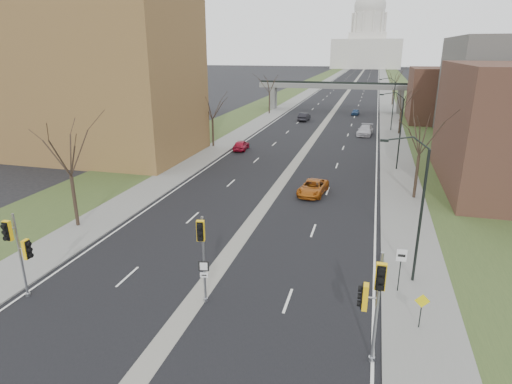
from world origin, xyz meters
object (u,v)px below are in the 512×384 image
at_px(signal_pole_right, 374,294).
at_px(car_right_far, 355,112).
at_px(speed_limit_sign, 401,263).
at_px(car_right_mid, 365,130).
at_px(warning_sign, 422,306).
at_px(signal_pole_median, 202,246).
at_px(car_right_near, 313,187).
at_px(signal_pole_left, 18,245).
at_px(car_left_near, 241,145).
at_px(car_left_far, 304,117).

bearing_deg(signal_pole_right, car_right_far, 93.61).
xyz_separation_m(speed_limit_sign, car_right_mid, (-3.25, 48.14, -1.13)).
relative_size(speed_limit_sign, car_right_far, 0.73).
xyz_separation_m(warning_sign, car_right_mid, (-4.14, 51.41, -0.56)).
height_order(signal_pole_median, car_right_near, signal_pole_median).
height_order(signal_pole_left, signal_pole_median, signal_pole_median).
relative_size(signal_pole_left, signal_pole_right, 0.93).
bearing_deg(car_right_far, warning_sign, -81.04).
distance_m(warning_sign, car_right_far, 74.33).
xyz_separation_m(car_left_near, car_left_far, (4.30, 27.64, 0.07)).
xyz_separation_m(signal_pole_left, speed_limit_sign, (19.96, 6.09, -1.36)).
distance_m(speed_limit_sign, car_right_near, 17.77).
xyz_separation_m(speed_limit_sign, car_right_far, (-5.88, 70.74, -1.30)).
xyz_separation_m(signal_pole_right, warning_sign, (2.42, 3.16, -2.17)).
relative_size(signal_pole_left, car_left_near, 1.22).
xyz_separation_m(signal_pole_median, car_right_far, (4.35, 74.74, -2.90)).
xyz_separation_m(speed_limit_sign, car_left_far, (-15.13, 60.17, -1.14)).
distance_m(signal_pole_right, car_left_far, 68.03).
relative_size(signal_pole_left, car_left_far, 1.07).
relative_size(speed_limit_sign, warning_sign, 1.38).
relative_size(warning_sign, car_right_far, 0.53).
distance_m(signal_pole_right, car_right_mid, 54.67).
relative_size(speed_limit_sign, car_left_far, 0.56).
relative_size(signal_pole_right, warning_sign, 2.84).
height_order(warning_sign, car_right_near, warning_sign).
distance_m(signal_pole_left, signal_pole_right, 18.43).
bearing_deg(signal_pole_right, signal_pole_left, 179.30).
relative_size(car_right_near, car_right_far, 1.35).
xyz_separation_m(signal_pole_median, speed_limit_sign, (10.23, 4.00, -1.60)).
bearing_deg(car_right_near, signal_pole_right, -69.36).
height_order(speed_limit_sign, car_right_mid, speed_limit_sign).
bearing_deg(warning_sign, speed_limit_sign, 98.71).
relative_size(warning_sign, car_left_far, 0.40).
xyz_separation_m(signal_pole_left, car_right_mid, (16.71, 54.22, -2.49)).
distance_m(signal_pole_right, car_right_near, 23.51).
height_order(car_left_near, car_right_near, car_left_near).
height_order(car_left_near, car_left_far, car_left_far).
bearing_deg(signal_pole_left, speed_limit_sign, 16.16).
xyz_separation_m(car_left_near, car_right_mid, (16.18, 15.61, 0.09)).
distance_m(signal_pole_left, speed_limit_sign, 20.91).
distance_m(signal_pole_median, car_right_near, 20.63).
height_order(speed_limit_sign, warning_sign, speed_limit_sign).
bearing_deg(signal_pole_right, car_right_mid, 92.19).
xyz_separation_m(speed_limit_sign, warning_sign, (0.88, -3.27, -0.57)).
relative_size(signal_pole_right, speed_limit_sign, 2.06).
bearing_deg(car_left_near, car_right_mid, -139.34).
xyz_separation_m(signal_pole_median, warning_sign, (11.11, 0.73, -2.16)).
distance_m(car_right_near, car_right_far, 54.55).
xyz_separation_m(signal_pole_left, warning_sign, (20.84, 2.81, -1.93)).
relative_size(car_right_mid, car_right_far, 1.51).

